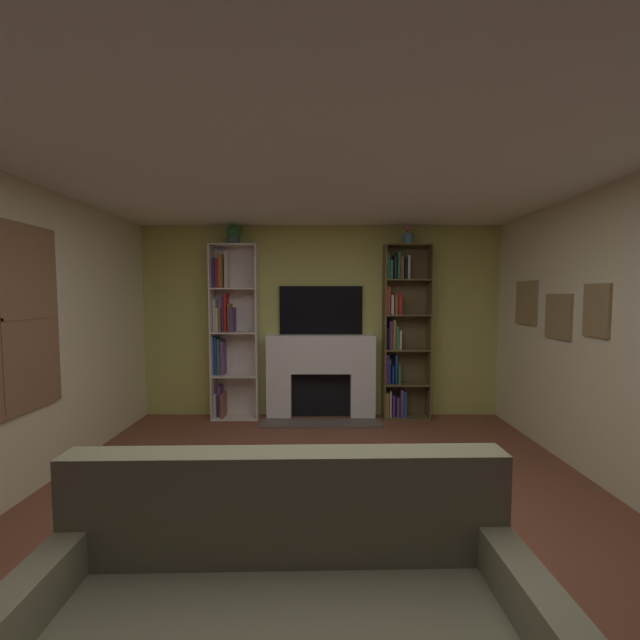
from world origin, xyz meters
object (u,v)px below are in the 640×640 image
fireplace (320,374)px  potted_plant (232,234)px  tv (320,310)px  bookshelf_right (399,333)px  vase_with_flowers (407,238)px  bookshelf_left (229,330)px

fireplace → potted_plant: bearing=-178.9°
fireplace → tv: (0.00, 0.10, 0.83)m
bookshelf_right → potted_plant: potted_plant is taller
fireplace → vase_with_flowers: bearing=-1.1°
vase_with_flowers → bookshelf_left: bearing=178.7°
potted_plant → fireplace: bearing=1.1°
vase_with_flowers → fireplace: bearing=178.9°
bookshelf_right → vase_with_flowers: 1.24m
tv → bookshelf_left: (-1.19, -0.07, -0.25)m
bookshelf_left → fireplace: bearing=-1.4°
bookshelf_left → potted_plant: (0.07, -0.05, 1.23)m
potted_plant → bookshelf_left: bearing=143.7°
potted_plant → vase_with_flowers: (2.24, 0.00, -0.04)m
tv → vase_with_flowers: bearing=-6.1°
fireplace → tv: 0.84m
tv → vase_with_flowers: size_ratio=4.39×
tv → potted_plant: size_ratio=4.45×
bookshelf_left → bookshelf_right: (2.24, 0.00, -0.05)m
fireplace → bookshelf_left: bookshelf_left is taller
tv → bookshelf_right: (1.05, -0.07, -0.30)m
bookshelf_left → vase_with_flowers: size_ratio=9.12×
bookshelf_left → vase_with_flowers: vase_with_flowers is taller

